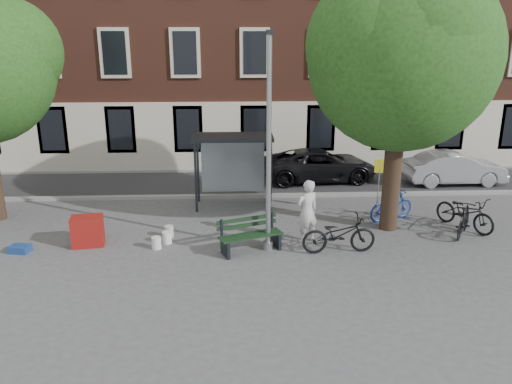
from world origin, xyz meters
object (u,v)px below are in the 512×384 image
(bike_b, at_px, (392,205))
(notice_sign, at_px, (379,175))
(bike_d, at_px, (464,220))
(bus_shelter, at_px, (244,154))
(car_silver, at_px, (454,168))
(bench, at_px, (250,237))
(red_stand, at_px, (88,231))
(bike_c, at_px, (465,212))
(bike_a, at_px, (339,234))
(lamppost, at_px, (269,156))
(car_dark, at_px, (320,165))
(painter, at_px, (307,211))

(bike_b, height_order, notice_sign, notice_sign)
(bike_d, distance_m, notice_sign, 3.05)
(bus_shelter, relative_size, car_silver, 0.69)
(bench, xyz_separation_m, red_stand, (-4.79, 0.62, 0.01))
(bike_c, bearing_deg, bus_shelter, 128.86)
(bike_a, distance_m, bike_d, 4.28)
(bike_a, relative_size, bike_c, 1.00)
(red_stand, height_order, notice_sign, notice_sign)
(bus_shelter, distance_m, bike_a, 5.31)
(lamppost, relative_size, bike_a, 2.88)
(bike_a, bearing_deg, car_silver, -46.22)
(bike_d, relative_size, car_dark, 0.34)
(bench, distance_m, bike_b, 5.37)
(bus_shelter, bearing_deg, bike_b, -20.69)
(bus_shelter, xyz_separation_m, car_dark, (3.34, 3.20, -1.24))
(bus_shelter, height_order, car_dark, bus_shelter)
(painter, xyz_separation_m, bike_c, (5.24, 0.86, -0.41))
(car_dark, distance_m, notice_sign, 4.86)
(painter, xyz_separation_m, car_silver, (7.10, 5.99, -0.29))
(lamppost, xyz_separation_m, painter, (1.20, 0.52, -1.82))
(bus_shelter, bearing_deg, bench, -88.83)
(bench, xyz_separation_m, car_silver, (8.82, 6.59, 0.24))
(bike_c, xyz_separation_m, car_dark, (-3.71, 5.93, 0.13))
(bike_b, relative_size, red_stand, 1.97)
(painter, bearing_deg, red_stand, -25.43)
(bike_c, bearing_deg, red_stand, 154.13)
(red_stand, bearing_deg, car_dark, 40.08)
(red_stand, bearing_deg, notice_sign, 12.97)
(painter, xyz_separation_m, bike_a, (0.80, -0.84, -0.41))
(painter, height_order, bike_b, painter)
(painter, height_order, car_dark, painter)
(painter, xyz_separation_m, car_dark, (1.53, 6.78, -0.28))
(bike_c, distance_m, car_dark, 6.99)
(bike_b, distance_m, car_dark, 5.31)
(bike_a, bearing_deg, red_stand, 79.85)
(bus_shelter, relative_size, car_dark, 0.58)
(red_stand, bearing_deg, bike_b, 10.06)
(notice_sign, bearing_deg, car_dark, 110.60)
(bike_a, xyz_separation_m, notice_sign, (1.95, 2.98, 0.92))
(bike_a, xyz_separation_m, car_silver, (6.30, 6.82, 0.12))
(lamppost, height_order, bike_b, lamppost)
(bench, relative_size, bike_c, 0.91)
(bike_b, xyz_separation_m, notice_sign, (-0.37, 0.42, 0.94))
(bike_c, distance_m, bike_d, 0.66)
(car_dark, xyz_separation_m, car_silver, (5.57, -0.80, -0.00))
(bus_shelter, distance_m, bench, 4.44)
(lamppost, bearing_deg, red_stand, 174.25)
(bus_shelter, xyz_separation_m, car_silver, (8.91, 2.40, -1.24))
(red_stand, bearing_deg, bus_shelter, 37.19)
(bus_shelter, distance_m, bike_c, 7.68)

